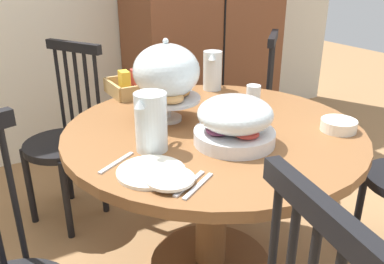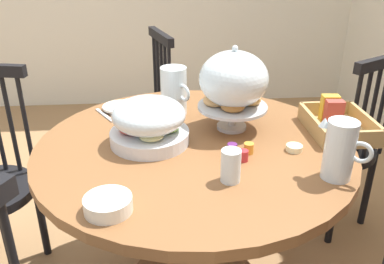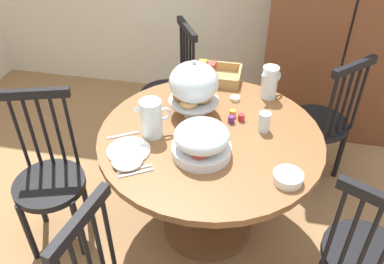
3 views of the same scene
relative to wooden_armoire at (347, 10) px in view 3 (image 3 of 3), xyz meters
name	(u,v)px [view 3 (image 3 of 3)]	position (x,y,z in m)	size (l,w,h in m)	color
ground_plane	(208,246)	(-0.75, -1.50, -0.98)	(10.00, 10.00, 0.00)	#997047
wooden_armoire	(347,10)	(0.00, 0.00, 0.00)	(1.18, 0.60, 1.96)	brown
dining_table	(209,164)	(-0.78, -1.34, -0.46)	(1.20, 1.20, 0.74)	brown
windsor_chair_near_window	(320,124)	(-0.13, -0.72, -0.53)	(0.47, 0.47, 0.97)	black
windsor_chair_by_cabinet	(170,94)	(-1.21, -0.54, -0.53)	(0.45, 0.45, 0.97)	black
windsor_chair_facing_door	(50,181)	(-1.65, -1.58, -0.53)	(0.42, 0.42, 0.97)	black
windsor_chair_host_seat	(363,258)	(0.01, -1.76, -0.53)	(0.45, 0.45, 0.97)	black
pastry_stand_with_dome	(194,84)	(-0.91, -1.18, -0.05)	(0.28, 0.28, 0.34)	silver
fruit_platter_covered	(202,140)	(-0.80, -1.51, -0.16)	(0.30, 0.30, 0.18)	silver
orange_juice_pitcher	(151,120)	(-1.09, -1.40, -0.15)	(0.18, 0.13, 0.21)	silver
milk_pitcher	(269,83)	(-0.50, -0.90, -0.15)	(0.13, 0.16, 0.20)	silver
cereal_basket	(214,74)	(-0.86, -0.76, -0.21)	(0.32, 0.24, 0.12)	tan
china_plate_large	(129,151)	(-1.17, -1.56, -0.24)	(0.22, 0.22, 0.01)	white
china_plate_small	(127,161)	(-1.14, -1.65, -0.23)	(0.15, 0.15, 0.01)	white
cereal_bowl	(288,178)	(-0.38, -1.62, -0.22)	(0.14, 0.14, 0.04)	white
drinking_glass	(264,122)	(-0.51, -1.25, -0.19)	(0.06, 0.06, 0.11)	silver
butter_dish	(235,98)	(-0.69, -0.98, -0.23)	(0.06, 0.06, 0.02)	beige
jam_jar_strawberry	(241,117)	(-0.64, -1.18, -0.22)	(0.04, 0.04, 0.04)	#B7282D
jam_jar_apricot	(233,113)	(-0.69, -1.15, -0.22)	(0.04, 0.04, 0.04)	orange
jam_jar_grape	(231,119)	(-0.69, -1.21, -0.22)	(0.04, 0.04, 0.04)	#5B2366
table_knife	(135,169)	(-1.10, -1.68, -0.24)	(0.17, 0.01, 0.01)	silver
dinner_fork	(136,173)	(-1.08, -1.71, -0.24)	(0.17, 0.01, 0.01)	silver
soup_spoon	(123,135)	(-1.24, -1.44, -0.24)	(0.17, 0.01, 0.01)	silver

